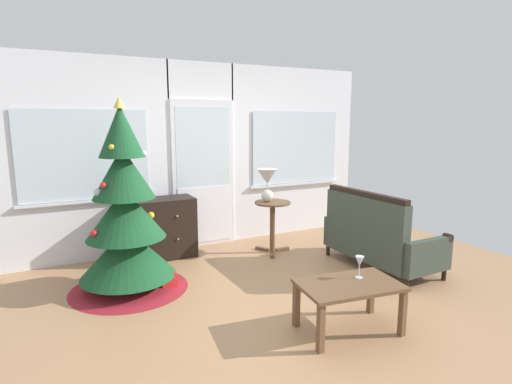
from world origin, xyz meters
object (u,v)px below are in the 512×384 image
Objects in this scene: settee_sofa at (376,238)px; side_table at (272,217)px; christmas_tree at (126,224)px; gift_box at (168,280)px; wine_glass at (360,262)px; table_lamp at (267,181)px; coffee_table at (349,290)px; dresser_cabinet at (159,228)px.

settee_sofa is 2.06× the size of side_table.
gift_box is (0.37, -0.17, -0.63)m from christmas_tree.
wine_glass is (-1.12, -0.97, 0.19)m from settee_sofa.
gift_box is (-2.38, 0.57, -0.29)m from settee_sofa.
side_table is 1.72m from gift_box.
gift_box is at bearing -24.35° from christmas_tree.
table_lamp is at bearing 127.15° from settee_sofa.
gift_box is (-1.11, 1.59, -0.28)m from coffee_table.
gift_box is at bearing -159.68° from table_lamp.
wine_glass is (1.08, -2.56, 0.18)m from dresser_cabinet.
christmas_tree is 1.95m from table_lamp.
side_table reaches higher than wine_glass.
dresser_cabinet is at bearing 144.05° from settee_sofa.
wine_glass is (-0.32, -2.06, 0.07)m from side_table.
dresser_cabinet is 1.49m from side_table.
dresser_cabinet is 2.78m from coffee_table.
christmas_tree is 2.22× the size of coffee_table.
coffee_table is 1.96m from gift_box.
coffee_table is 4.64× the size of wine_glass.
settee_sofa reaches higher than side_table.
table_lamp is at bearing -18.94° from dresser_cabinet.
settee_sofa is 1.36m from side_table.
christmas_tree is 2.00m from side_table.
table_lamp is 2.26× the size of wine_glass.
dresser_cabinet is 4.64× the size of wine_glass.
dresser_cabinet is 1.00× the size of coffee_table.
side_table is 0.49m from table_lamp.
dresser_cabinet is (0.55, 0.85, -0.32)m from christmas_tree.
dresser_cabinet is at bearing 161.06° from table_lamp.
settee_sofa is at bearing 40.71° from wine_glass.
coffee_table is at bearing -141.32° from settee_sofa.
side_table reaches higher than coffee_table.
wine_glass is at bearing -139.29° from settee_sofa.
dresser_cabinet is at bearing 56.99° from christmas_tree.
settee_sofa is 1.55m from table_lamp.
gift_box is at bearing 124.82° from coffee_table.
christmas_tree is 2.87m from settee_sofa.
side_table is (1.40, -0.50, 0.11)m from dresser_cabinet.
dresser_cabinet is at bearing 80.00° from gift_box.
dresser_cabinet is at bearing 112.82° from wine_glass.
gift_box is (-1.26, 1.54, -0.49)m from wine_glass.
wine_glass is at bearing -46.30° from christmas_tree.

